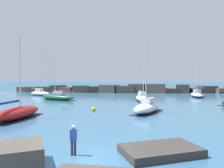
% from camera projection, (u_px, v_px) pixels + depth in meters
% --- Properties ---
extents(ground_plane, '(600.00, 600.00, 0.00)m').
position_uv_depth(ground_plane, '(90.00, 160.00, 11.61)').
color(ground_plane, '#336084').
extents(open_sea_beyond, '(400.00, 116.00, 0.01)m').
position_uv_depth(open_sea_beyond, '(130.00, 85.00, 121.30)').
color(open_sea_beyond, '#235175').
rests_on(open_sea_beyond, ground).
extents(breakwater_jetty, '(67.93, 7.00, 2.50)m').
position_uv_depth(breakwater_jetty, '(139.00, 89.00, 61.15)').
color(breakwater_jetty, '#423D38').
rests_on(breakwater_jetty, ground).
extents(foreground_rocks, '(19.83, 8.02, 1.13)m').
position_uv_depth(foreground_rocks, '(72.00, 159.00, 10.54)').
color(foreground_rocks, '#4C443D').
rests_on(foreground_rocks, ground).
extents(sailboat_moored_0, '(3.28, 7.06, 7.36)m').
position_uv_depth(sailboat_moored_0, '(143.00, 98.00, 38.57)').
color(sailboat_moored_0, silver).
rests_on(sailboat_moored_0, ground).
extents(sailboat_moored_1, '(7.63, 4.13, 9.30)m').
position_uv_depth(sailboat_moored_1, '(58.00, 97.00, 40.98)').
color(sailboat_moored_1, '#195138').
rests_on(sailboat_moored_1, ground).
extents(sailboat_moored_2, '(4.66, 7.02, 8.71)m').
position_uv_depth(sailboat_moored_2, '(147.00, 107.00, 26.83)').
color(sailboat_moored_2, white).
rests_on(sailboat_moored_2, ground).
extents(sailboat_moored_5, '(3.06, 7.15, 8.35)m').
position_uv_depth(sailboat_moored_5, '(197.00, 94.00, 47.62)').
color(sailboat_moored_5, silver).
rests_on(sailboat_moored_5, ground).
extents(sailboat_moored_6, '(3.03, 7.41, 8.62)m').
position_uv_depth(sailboat_moored_6, '(17.00, 113.00, 22.80)').
color(sailboat_moored_6, maroon).
rests_on(sailboat_moored_6, ground).
extents(sailboat_moored_7, '(5.90, 3.86, 10.55)m').
position_uv_depth(sailboat_moored_7, '(40.00, 93.00, 50.87)').
color(sailboat_moored_7, white).
rests_on(sailboat_moored_7, ground).
extents(mooring_buoy_orange_near, '(0.53, 0.53, 0.73)m').
position_uv_depth(mooring_buoy_orange_near, '(94.00, 109.00, 27.99)').
color(mooring_buoy_orange_near, yellow).
rests_on(mooring_buoy_orange_near, ground).
extents(person_on_rocks, '(0.36, 0.23, 1.71)m').
position_uv_depth(person_on_rocks, '(73.00, 138.00, 12.25)').
color(person_on_rocks, '#282833').
rests_on(person_on_rocks, ground).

